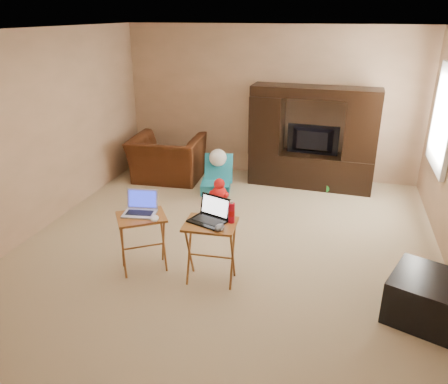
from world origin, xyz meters
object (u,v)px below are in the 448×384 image
(recliner, at_px, (167,159))
(tray_table_right, at_px, (211,252))
(plush_toy, at_px, (219,189))
(water_bottle, at_px, (231,213))
(television, at_px, (312,141))
(push_toy, at_px, (339,177))
(laptop_left, at_px, (139,204))
(mouse_right, at_px, (219,227))
(child_rocker, at_px, (216,174))
(tray_table_left, at_px, (143,243))
(laptop_right, at_px, (207,211))
(mouse_left, at_px, (155,218))
(entertainment_center, at_px, (312,138))
(ottoman, at_px, (428,298))

(recliner, distance_m, tray_table_right, 3.17)
(plush_toy, distance_m, water_bottle, 2.22)
(television, distance_m, push_toy, 0.73)
(recliner, xyz_separation_m, laptop_left, (0.79, -2.68, 0.40))
(push_toy, xyz_separation_m, water_bottle, (-1.03, -2.95, 0.57))
(plush_toy, height_order, mouse_right, mouse_right)
(tray_table_right, bearing_deg, child_rocker, 101.57)
(child_rocker, distance_m, laptop_left, 2.40)
(tray_table_left, height_order, mouse_right, mouse_right)
(recliner, xyz_separation_m, laptop_right, (1.56, -2.71, 0.43))
(laptop_right, bearing_deg, recliner, 139.09)
(mouse_left, bearing_deg, tray_table_left, 159.78)
(tray_table_right, distance_m, laptop_left, 0.92)
(tray_table_right, relative_size, water_bottle, 3.25)
(recliner, distance_m, child_rocker, 1.01)
(laptop_right, bearing_deg, entertainment_center, 94.63)
(entertainment_center, distance_m, plush_toy, 1.73)
(recliner, distance_m, laptop_right, 3.16)
(laptop_left, distance_m, mouse_left, 0.26)
(tray_table_right, xyz_separation_m, laptop_right, (-0.04, 0.02, 0.46))
(laptop_right, bearing_deg, push_toy, 86.31)
(tray_table_left, distance_m, laptop_right, 0.88)
(laptop_left, height_order, mouse_left, laptop_left)
(ottoman, distance_m, laptop_left, 2.99)
(entertainment_center, relative_size, television, 2.41)
(mouse_left, height_order, mouse_right, mouse_right)
(tray_table_right, height_order, laptop_left, laptop_left)
(entertainment_center, height_order, mouse_right, entertainment_center)
(recliner, height_order, tray_table_right, recliner)
(entertainment_center, distance_m, recliner, 2.42)
(tray_table_left, xyz_separation_m, mouse_left, (0.19, -0.07, 0.36))
(entertainment_center, relative_size, recliner, 1.72)
(water_bottle, bearing_deg, laptop_left, -178.41)
(plush_toy, xyz_separation_m, tray_table_left, (-0.28, -2.07, 0.15))
(tray_table_left, relative_size, tray_table_right, 0.96)
(television, bearing_deg, push_toy, -178.26)
(entertainment_center, bearing_deg, mouse_right, -98.97)
(television, distance_m, water_bottle, 3.02)
(recliner, xyz_separation_m, water_bottle, (1.80, -2.65, 0.42))
(push_toy, xyz_separation_m, tray_table_right, (-1.23, -3.03, 0.13))
(tray_table_left, relative_size, laptop_left, 1.91)
(ottoman, relative_size, water_bottle, 3.17)
(laptop_left, bearing_deg, child_rocker, 77.32)
(entertainment_center, xyz_separation_m, mouse_left, (-1.35, -3.14, -0.12))
(television, xyz_separation_m, laptop_left, (-1.57, -3.00, 0.00))
(television, distance_m, mouse_right, 3.23)
(recliner, relative_size, laptop_left, 3.34)
(mouse_right, height_order, water_bottle, water_bottle)
(push_toy, bearing_deg, ottoman, -65.04)
(water_bottle, bearing_deg, mouse_right, -109.29)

